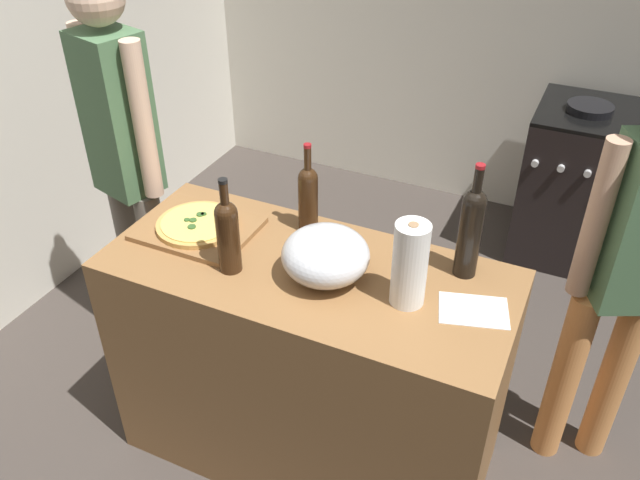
{
  "coord_description": "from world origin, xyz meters",
  "views": [
    {
      "loc": [
        0.63,
        -0.9,
        2.25
      ],
      "look_at": [
        -0.15,
        0.76,
        0.98
      ],
      "focal_mm": 36.72,
      "sensor_mm": 36.0,
      "label": 1
    }
  ],
  "objects_px": {
    "paper_towel_roll": "(410,264)",
    "wine_bottle_green": "(308,195)",
    "stove": "(584,185)",
    "person_in_red": "(624,271)",
    "wine_bottle_clear": "(228,233)",
    "mixing_bowl": "(326,255)",
    "pizza": "(198,224)",
    "person_in_stripes": "(125,154)",
    "wine_bottle_amber": "(471,229)"
  },
  "relations": [
    {
      "from": "wine_bottle_green",
      "to": "person_in_red",
      "type": "distance_m",
      "value": 1.1
    },
    {
      "from": "paper_towel_roll",
      "to": "person_in_red",
      "type": "relative_size",
      "value": 0.18
    },
    {
      "from": "paper_towel_roll",
      "to": "person_in_stripes",
      "type": "xyz_separation_m",
      "value": [
        -1.3,
        0.28,
        -0.04
      ]
    },
    {
      "from": "paper_towel_roll",
      "to": "wine_bottle_amber",
      "type": "height_order",
      "value": "wine_bottle_amber"
    },
    {
      "from": "mixing_bowl",
      "to": "wine_bottle_green",
      "type": "distance_m",
      "value": 0.3
    },
    {
      "from": "paper_towel_roll",
      "to": "stove",
      "type": "height_order",
      "value": "paper_towel_roll"
    },
    {
      "from": "wine_bottle_amber",
      "to": "paper_towel_roll",
      "type": "bearing_deg",
      "value": -119.99
    },
    {
      "from": "pizza",
      "to": "wine_bottle_green",
      "type": "xyz_separation_m",
      "value": [
        0.35,
        0.18,
        0.11
      ]
    },
    {
      "from": "paper_towel_roll",
      "to": "wine_bottle_clear",
      "type": "xyz_separation_m",
      "value": [
        -0.58,
        -0.09,
        0.0
      ]
    },
    {
      "from": "wine_bottle_clear",
      "to": "wine_bottle_green",
      "type": "xyz_separation_m",
      "value": [
        0.13,
        0.33,
        -0.01
      ]
    },
    {
      "from": "mixing_bowl",
      "to": "person_in_red",
      "type": "bearing_deg",
      "value": 28.21
    },
    {
      "from": "stove",
      "to": "person_in_red",
      "type": "bearing_deg",
      "value": -82.55
    },
    {
      "from": "paper_towel_roll",
      "to": "person_in_stripes",
      "type": "height_order",
      "value": "person_in_stripes"
    },
    {
      "from": "pizza",
      "to": "wine_bottle_amber",
      "type": "relative_size",
      "value": 0.73
    },
    {
      "from": "person_in_stripes",
      "to": "stove",
      "type": "bearing_deg",
      "value": 43.92
    },
    {
      "from": "paper_towel_roll",
      "to": "wine_bottle_green",
      "type": "relative_size",
      "value": 0.85
    },
    {
      "from": "wine_bottle_clear",
      "to": "person_in_stripes",
      "type": "relative_size",
      "value": 0.19
    },
    {
      "from": "pizza",
      "to": "stove",
      "type": "distance_m",
      "value": 2.31
    },
    {
      "from": "pizza",
      "to": "paper_towel_roll",
      "type": "height_order",
      "value": "paper_towel_roll"
    },
    {
      "from": "stove",
      "to": "person_in_red",
      "type": "xyz_separation_m",
      "value": [
        0.19,
        -1.46,
        0.48
      ]
    },
    {
      "from": "stove",
      "to": "wine_bottle_clear",
      "type": "bearing_deg",
      "value": -116.23
    },
    {
      "from": "paper_towel_roll",
      "to": "wine_bottle_clear",
      "type": "height_order",
      "value": "wine_bottle_clear"
    },
    {
      "from": "pizza",
      "to": "wine_bottle_green",
      "type": "distance_m",
      "value": 0.41
    },
    {
      "from": "pizza",
      "to": "wine_bottle_clear",
      "type": "height_order",
      "value": "wine_bottle_clear"
    },
    {
      "from": "wine_bottle_green",
      "to": "person_in_red",
      "type": "relative_size",
      "value": 0.21
    },
    {
      "from": "mixing_bowl",
      "to": "paper_towel_roll",
      "type": "distance_m",
      "value": 0.28
    },
    {
      "from": "wine_bottle_clear",
      "to": "paper_towel_roll",
      "type": "bearing_deg",
      "value": 8.64
    },
    {
      "from": "stove",
      "to": "person_in_stripes",
      "type": "height_order",
      "value": "person_in_stripes"
    },
    {
      "from": "mixing_bowl",
      "to": "wine_bottle_amber",
      "type": "height_order",
      "value": "wine_bottle_amber"
    },
    {
      "from": "person_in_red",
      "to": "wine_bottle_clear",
      "type": "bearing_deg",
      "value": -154.54
    },
    {
      "from": "paper_towel_roll",
      "to": "person_in_red",
      "type": "distance_m",
      "value": 0.79
    },
    {
      "from": "stove",
      "to": "person_in_red",
      "type": "distance_m",
      "value": 1.55
    },
    {
      "from": "wine_bottle_clear",
      "to": "stove",
      "type": "height_order",
      "value": "wine_bottle_clear"
    },
    {
      "from": "mixing_bowl",
      "to": "person_in_red",
      "type": "relative_size",
      "value": 0.18
    },
    {
      "from": "mixing_bowl",
      "to": "wine_bottle_amber",
      "type": "bearing_deg",
      "value": 28.01
    },
    {
      "from": "person_in_stripes",
      "to": "mixing_bowl",
      "type": "bearing_deg",
      "value": -15.39
    },
    {
      "from": "pizza",
      "to": "paper_towel_roll",
      "type": "relative_size",
      "value": 1.03
    },
    {
      "from": "pizza",
      "to": "person_in_red",
      "type": "relative_size",
      "value": 0.18
    },
    {
      "from": "wine_bottle_amber",
      "to": "person_in_stripes",
      "type": "relative_size",
      "value": 0.23
    },
    {
      "from": "pizza",
      "to": "mixing_bowl",
      "type": "xyz_separation_m",
      "value": [
        0.53,
        -0.05,
        0.06
      ]
    },
    {
      "from": "paper_towel_roll",
      "to": "wine_bottle_green",
      "type": "distance_m",
      "value": 0.51
    },
    {
      "from": "pizza",
      "to": "person_in_red",
      "type": "xyz_separation_m",
      "value": [
        1.42,
        0.42,
        -0.05
      ]
    },
    {
      "from": "paper_towel_roll",
      "to": "person_in_stripes",
      "type": "distance_m",
      "value": 1.33
    },
    {
      "from": "mixing_bowl",
      "to": "person_in_red",
      "type": "distance_m",
      "value": 1.01
    },
    {
      "from": "stove",
      "to": "person_in_stripes",
      "type": "xyz_separation_m",
      "value": [
        -1.72,
        -1.66,
        0.59
      ]
    },
    {
      "from": "paper_towel_roll",
      "to": "wine_bottle_amber",
      "type": "bearing_deg",
      "value": 60.01
    },
    {
      "from": "person_in_stripes",
      "to": "person_in_red",
      "type": "bearing_deg",
      "value": 5.8
    },
    {
      "from": "mixing_bowl",
      "to": "wine_bottle_clear",
      "type": "distance_m",
      "value": 0.32
    },
    {
      "from": "wine_bottle_amber",
      "to": "person_in_stripes",
      "type": "distance_m",
      "value": 1.43
    },
    {
      "from": "mixing_bowl",
      "to": "pizza",
      "type": "bearing_deg",
      "value": 174.34
    }
  ]
}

